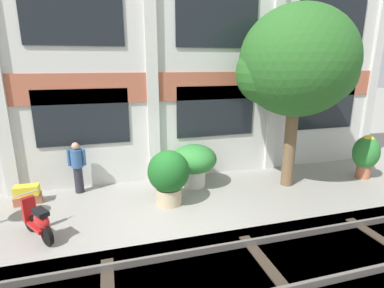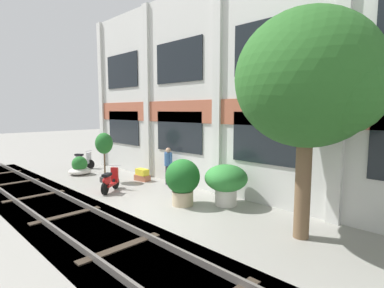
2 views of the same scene
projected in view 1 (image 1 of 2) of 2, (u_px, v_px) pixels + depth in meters
name	position (u px, v px, depth m)	size (l,w,h in m)	color
ground_plane	(171.00, 215.00, 7.79)	(80.00, 80.00, 0.00)	gray
apartment_facade	(150.00, 59.00, 9.36)	(17.43, 0.64, 7.94)	silver
rail_tracks	(199.00, 286.00, 5.51)	(25.07, 2.80, 0.43)	#423F3A
broadleaf_tree	(297.00, 65.00, 8.78)	(3.56, 3.39, 5.49)	brown
potted_plant_glazed_jar	(366.00, 153.00, 10.14)	(0.85, 0.85, 1.50)	#B76647
potted_plant_square_trough	(27.00, 195.00, 8.41)	(0.75, 0.46, 0.53)	#B76647
potted_plant_ribbed_drum	(194.00, 161.00, 9.44)	(1.43, 1.43, 1.36)	beige
potted_plant_fluted_column	(169.00, 175.00, 8.22)	(1.15, 1.15, 1.55)	tan
scooter_second_parked	(38.00, 221.00, 6.67)	(0.85, 1.20, 0.98)	black
resident_by_doorway	(77.00, 166.00, 8.97)	(0.53, 0.34, 1.58)	#282833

